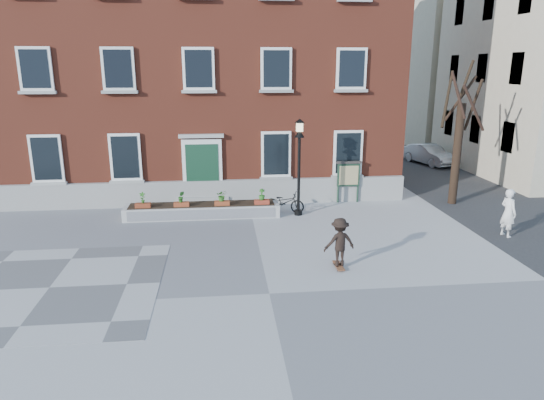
{
  "coord_description": "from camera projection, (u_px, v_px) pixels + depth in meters",
  "views": [
    {
      "loc": [
        -1.19,
        -11.81,
        5.89
      ],
      "look_at": [
        0.5,
        4.0,
        1.5
      ],
      "focal_mm": 32.0,
      "sensor_mm": 36.0,
      "label": 1
    }
  ],
  "objects": [
    {
      "name": "side_street",
      "position": [
        510.0,
        49.0,
        31.94
      ],
      "size": [
        15.2,
        36.0,
        14.5
      ],
      "color": "#333335",
      "rests_on": "ground"
    },
    {
      "name": "bare_tree",
      "position": [
        458.0,
        141.0,
        20.86
      ],
      "size": [
        1.83,
        1.83,
        6.16
      ],
      "color": "black",
      "rests_on": "ground"
    },
    {
      "name": "brick_building",
      "position": [
        202.0,
        58.0,
        24.52
      ],
      "size": [
        18.4,
        10.85,
        12.6
      ],
      "color": "brown",
      "rests_on": "ground"
    },
    {
      "name": "skateboarder",
      "position": [
        339.0,
        242.0,
        14.49
      ],
      "size": [
        1.05,
        0.78,
        1.57
      ],
      "color": "brown",
      "rests_on": "ground"
    },
    {
      "name": "planter_assembly",
      "position": [
        203.0,
        209.0,
        19.6
      ],
      "size": [
        6.2,
        1.12,
        1.15
      ],
      "color": "beige",
      "rests_on": "ground"
    },
    {
      "name": "notice_board",
      "position": [
        349.0,
        175.0,
        21.43
      ],
      "size": [
        1.1,
        0.16,
        1.87
      ],
      "color": "#1B3625",
      "rests_on": "ground"
    },
    {
      "name": "ground",
      "position": [
        269.0,
        294.0,
        13.01
      ],
      "size": [
        100.0,
        100.0,
        0.0
      ],
      "primitive_type": "plane",
      "color": "#9B9B9D",
      "rests_on": "ground"
    },
    {
      "name": "bicycle",
      "position": [
        284.0,
        202.0,
        20.18
      ],
      "size": [
        1.76,
        1.11,
        0.87
      ],
      "primitive_type": "imported",
      "rotation": [
        0.0,
        0.0,
        1.22
      ],
      "color": "black",
      "rests_on": "ground"
    },
    {
      "name": "lamp_post",
      "position": [
        299.0,
        154.0,
        19.24
      ],
      "size": [
        0.4,
        0.4,
        3.93
      ],
      "color": "black",
      "rests_on": "ground"
    },
    {
      "name": "parked_car",
      "position": [
        429.0,
        154.0,
        30.08
      ],
      "size": [
        2.32,
        3.97,
        1.24
      ],
      "primitive_type": "imported",
      "rotation": [
        0.0,
        0.0,
        0.29
      ],
      "color": "silver",
      "rests_on": "ground"
    },
    {
      "name": "checker_patch",
      "position": [
        49.0,
        288.0,
        13.35
      ],
      "size": [
        6.0,
        6.0,
        0.01
      ],
      "primitive_type": "cube",
      "color": "#59585B",
      "rests_on": "ground"
    },
    {
      "name": "bystander",
      "position": [
        508.0,
        213.0,
        17.2
      ],
      "size": [
        0.56,
        0.72,
        1.75
      ],
      "primitive_type": "imported",
      "rotation": [
        0.0,
        0.0,
        1.81
      ],
      "color": "white",
      "rests_on": "ground"
    }
  ]
}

